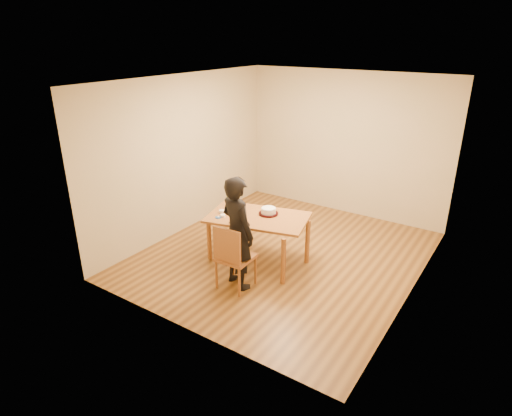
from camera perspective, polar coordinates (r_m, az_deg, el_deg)
The scene contains 16 objects.
room_shell at distance 6.68m, azimuth 5.39°, elevation 5.22°, with size 4.00×4.50×2.70m.
dining_table at distance 6.43m, azimuth 0.25°, elevation -1.26°, with size 1.48×0.88×0.04m, color brown.
dining_chair at distance 5.91m, azimuth -2.71°, elevation -6.58°, with size 0.45×0.45×0.04m, color brown.
cake_plate at distance 6.49m, azimuth 1.67°, elevation -0.74°, with size 0.30×0.30×0.02m, color #B00B1F.
cake at distance 6.48m, azimuth 1.68°, elevation -0.36°, with size 0.22×0.22×0.07m, color white.
frosting_dome at distance 6.46m, azimuth 1.68°, elevation 0.04°, with size 0.22×0.22×0.03m, color white.
frosting_tub at distance 6.17m, azimuth -2.96°, elevation -1.77°, with size 0.09×0.09×0.08m, color white.
frosting_lid at distance 6.40m, azimuth -5.06°, elevation -1.25°, with size 0.09×0.09×0.01m, color #164494.
frosting_dollop at distance 6.40m, azimuth -5.06°, elevation -1.14°, with size 0.04×0.04×0.02m, color white.
ramekin_green at distance 6.42m, azimuth -4.43°, elevation -1.03°, with size 0.08×0.08×0.04m, color white.
ramekin_yellow at distance 6.66m, azimuth -3.71°, elevation -0.11°, with size 0.08×0.08×0.04m, color white.
ramekin_multi at distance 6.56m, azimuth -4.55°, elevation -0.47°, with size 0.09×0.09×0.04m, color white.
candy_box_pink at distance 7.10m, azimuth -3.39°, elevation 1.27°, with size 0.13×0.06×0.02m, color #C12D9C.
candy_box_green at distance 7.10m, azimuth -3.40°, elevation 1.43°, with size 0.12×0.06×0.02m, color green.
spatula at distance 6.22m, azimuth -2.86°, elevation -1.93°, with size 0.17×0.02×0.01m, color black.
person at distance 5.78m, azimuth -2.51°, elevation -3.34°, with size 0.58×0.38×1.60m, color black.
Camera 1 is at (3.01, -5.29, 3.30)m, focal length 30.00 mm.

